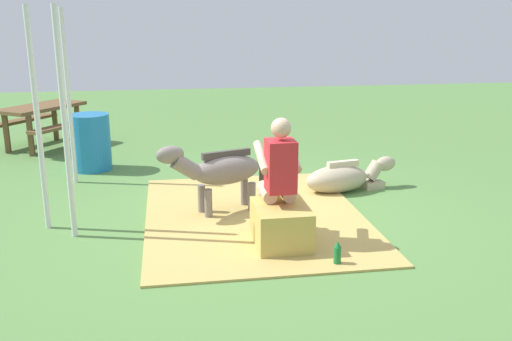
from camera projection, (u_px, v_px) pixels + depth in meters
The scene contains 12 objects.
ground_plane at pixel (266, 216), 6.50m from camera, with size 24.00×24.00×0.00m, color #568442.
hay_patch at pixel (254, 216), 6.50m from camera, with size 3.22×2.48×0.02m, color tan.
hay_bale at pixel (281, 226), 5.63m from camera, with size 0.70×0.53×0.42m, color tan.
person_seated at pixel (278, 174), 5.65m from camera, with size 0.66×0.42×1.30m.
pony_standing at pixel (219, 171), 6.47m from camera, with size 0.63×1.30×0.88m.
pony_lying at pixel (344, 178), 7.38m from camera, with size 0.58×1.36×0.42m.
soda_bottle at pixel (337, 254), 5.20m from camera, with size 0.07×0.07×0.24m.
water_barrel at pixel (91, 142), 8.39m from camera, with size 0.59×0.59×0.85m, color #1E72B2.
tent_pole_left at pixel (65, 126), 5.61m from camera, with size 0.06×0.06×2.37m, color silver.
tent_pole_right at pixel (69, 98), 7.53m from camera, with size 0.06×0.06×2.37m, color silver.
tent_pole_mid at pixel (38, 122), 5.84m from camera, with size 0.06×0.06×2.37m, color silver.
picnic_bench at pixel (42, 115), 9.76m from camera, with size 1.97×1.93×0.75m.
Camera 1 is at (-6.03, 1.10, 2.25)m, focal length 39.26 mm.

